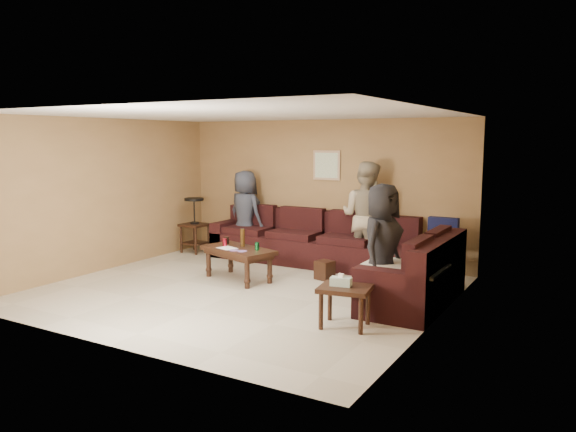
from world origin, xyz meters
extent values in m
plane|color=beige|center=(0.00, 0.00, 0.00)|extent=(5.50, 5.50, 0.00)
cube|color=silver|center=(0.00, 0.00, 2.45)|extent=(5.50, 5.00, 0.10)
cube|color=olive|center=(0.00, 2.50, 1.25)|extent=(5.50, 0.10, 2.50)
cube|color=olive|center=(0.00, -2.50, 1.25)|extent=(5.50, 0.10, 2.50)
cube|color=olive|center=(-2.75, 0.00, 1.25)|extent=(0.10, 5.00, 2.50)
cube|color=olive|center=(2.75, 0.00, 1.25)|extent=(0.10, 5.00, 2.50)
cube|color=black|center=(0.00, 2.05, 0.23)|extent=(3.70, 0.90, 0.45)
cube|color=black|center=(0.00, 2.38, 0.68)|extent=(3.70, 0.24, 0.45)
cube|color=black|center=(-1.73, 2.05, 0.32)|extent=(0.24, 0.90, 0.63)
cube|color=black|center=(2.30, 0.60, 0.23)|extent=(0.90, 2.00, 0.45)
cube|color=black|center=(2.63, 0.60, 0.68)|extent=(0.24, 2.00, 0.45)
cube|color=black|center=(2.30, -0.28, 0.32)|extent=(0.90, 0.24, 0.63)
cube|color=#121539|center=(2.30, 2.05, 0.75)|extent=(0.45, 0.14, 0.45)
cube|color=beige|center=(2.30, 0.15, 0.58)|extent=(1.00, 0.85, 0.04)
cube|color=black|center=(-0.43, 0.49, 0.47)|extent=(1.32, 0.93, 0.07)
cube|color=black|center=(-0.43, 0.49, 0.40)|extent=(1.21, 0.82, 0.05)
cylinder|color=black|center=(-0.96, 0.43, 0.22)|extent=(0.08, 0.08, 0.43)
cylinder|color=black|center=(-0.02, 0.13, 0.22)|extent=(0.08, 0.08, 0.43)
cylinder|color=black|center=(-0.83, 0.84, 0.22)|extent=(0.08, 0.08, 0.43)
cylinder|color=black|center=(0.11, 0.55, 0.22)|extent=(0.08, 0.08, 0.43)
cylinder|color=red|center=(-0.70, 0.52, 0.56)|extent=(0.07, 0.07, 0.12)
cylinder|color=#157B36|center=(-0.08, 0.49, 0.56)|extent=(0.07, 0.07, 0.12)
cylinder|color=#35220C|center=(-0.44, 0.63, 0.64)|extent=(0.07, 0.07, 0.28)
cylinder|color=black|center=(-0.79, 0.69, 0.55)|extent=(0.08, 0.08, 0.11)
cube|color=white|center=(-0.57, 0.40, 0.50)|extent=(0.33, 0.29, 0.00)
cylinder|color=#C94787|center=(-0.37, 0.30, 0.50)|extent=(0.14, 0.14, 0.01)
cylinder|color=#C94787|center=(-0.23, 0.31, 0.50)|extent=(0.14, 0.14, 0.01)
cube|color=black|center=(-2.37, 1.82, 0.53)|extent=(0.48, 0.48, 0.05)
cube|color=black|center=(-2.37, 1.82, 0.18)|extent=(0.42, 0.42, 0.03)
cylinder|color=black|center=(-2.57, 1.65, 0.27)|extent=(0.05, 0.05, 0.53)
cylinder|color=black|center=(-2.20, 1.63, 0.27)|extent=(0.05, 0.05, 0.53)
cylinder|color=black|center=(-2.55, 2.01, 0.27)|extent=(0.05, 0.05, 0.53)
cylinder|color=black|center=(-2.18, 2.00, 0.27)|extent=(0.05, 0.05, 0.53)
cylinder|color=black|center=(-2.37, 1.82, 0.57)|extent=(0.17, 0.17, 0.03)
cylinder|color=black|center=(-2.37, 1.82, 0.80)|extent=(0.03, 0.03, 0.44)
cylinder|color=black|center=(-2.37, 1.82, 1.02)|extent=(0.37, 0.37, 0.05)
cube|color=black|center=(1.90, -0.70, 0.45)|extent=(0.65, 0.56, 0.05)
cylinder|color=black|center=(1.70, -0.92, 0.23)|extent=(0.05, 0.05, 0.45)
cylinder|color=black|center=(2.16, -0.84, 0.23)|extent=(0.05, 0.05, 0.45)
cylinder|color=black|center=(1.64, -0.56, 0.23)|extent=(0.05, 0.05, 0.45)
cylinder|color=black|center=(2.10, -0.49, 0.23)|extent=(0.05, 0.05, 0.45)
cube|color=silver|center=(1.85, -0.70, 0.53)|extent=(0.26, 0.16, 0.10)
cube|color=white|center=(1.85, -0.70, 0.60)|extent=(0.06, 0.04, 0.05)
cube|color=black|center=(0.71, 1.19, 0.14)|extent=(0.29, 0.29, 0.29)
cube|color=tan|center=(0.10, 2.48, 1.70)|extent=(0.52, 0.03, 0.52)
cube|color=white|center=(0.10, 2.46, 1.70)|extent=(0.44, 0.01, 0.44)
imported|color=#2F3442|center=(-1.39, 2.09, 0.79)|extent=(0.87, 0.68, 1.59)
imported|color=tan|center=(1.02, 2.08, 0.90)|extent=(0.93, 0.75, 1.80)
imported|color=black|center=(2.00, 0.20, 0.81)|extent=(0.57, 0.82, 1.61)
camera|label=1|loc=(4.47, -6.46, 2.16)|focal=35.00mm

